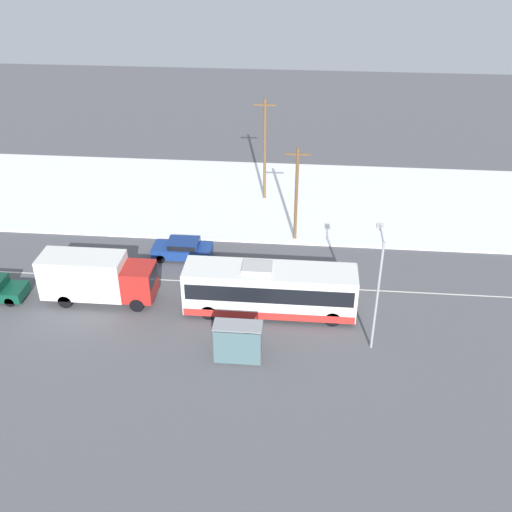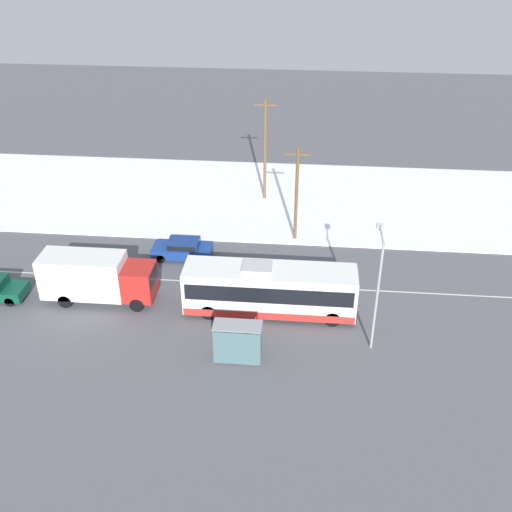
% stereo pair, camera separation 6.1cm
% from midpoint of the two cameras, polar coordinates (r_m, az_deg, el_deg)
% --- Properties ---
extents(ground_plane, '(120.00, 120.00, 0.00)m').
position_cam_midpoint_polar(ground_plane, '(40.37, 4.28, -2.94)').
color(ground_plane, '#56565B').
extents(snow_lot, '(80.00, 15.87, 0.12)m').
position_cam_midpoint_polar(snow_lot, '(52.22, 4.71, 5.39)').
color(snow_lot, white).
rests_on(snow_lot, ground_plane).
extents(lane_marking_center, '(60.00, 0.12, 0.00)m').
position_cam_midpoint_polar(lane_marking_center, '(40.37, 4.28, -2.94)').
color(lane_marking_center, silver).
rests_on(lane_marking_center, ground_plane).
extents(city_bus, '(10.61, 2.57, 3.33)m').
position_cam_midpoint_polar(city_bus, '(37.07, 1.37, -3.23)').
color(city_bus, white).
rests_on(city_bus, ground_plane).
extents(box_truck, '(7.20, 2.30, 3.22)m').
position_cam_midpoint_polar(box_truck, '(39.40, -14.98, -1.89)').
color(box_truck, silver).
rests_on(box_truck, ground_plane).
extents(sedan_car, '(4.24, 1.80, 1.43)m').
position_cam_midpoint_polar(sedan_car, '(43.40, -6.95, 0.72)').
color(sedan_car, navy).
rests_on(sedan_car, ground_plane).
extents(pedestrian_at_stop, '(0.64, 0.28, 1.77)m').
position_cam_midpoint_polar(pedestrian_at_stop, '(34.74, -0.65, -6.97)').
color(pedestrian_at_stop, '#23232D').
rests_on(pedestrian_at_stop, ground_plane).
extents(bus_shelter, '(2.70, 1.20, 2.40)m').
position_cam_midpoint_polar(bus_shelter, '(33.12, -1.76, -7.87)').
color(bus_shelter, gray).
rests_on(bus_shelter, ground_plane).
extents(streetlamp, '(0.36, 2.53, 7.02)m').
position_cam_midpoint_polar(streetlamp, '(33.61, 11.59, -2.08)').
color(streetlamp, '#9EA3A8').
rests_on(streetlamp, ground_plane).
extents(utility_pole_roadside, '(1.80, 0.24, 7.40)m').
position_cam_midpoint_polar(utility_pole_roadside, '(44.19, 3.92, 5.99)').
color(utility_pole_roadside, brown).
rests_on(utility_pole_roadside, ground_plane).
extents(utility_pole_snowlot, '(1.80, 0.24, 8.78)m').
position_cam_midpoint_polar(utility_pole_snowlot, '(50.52, 0.90, 10.17)').
color(utility_pole_snowlot, brown).
rests_on(utility_pole_snowlot, ground_plane).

